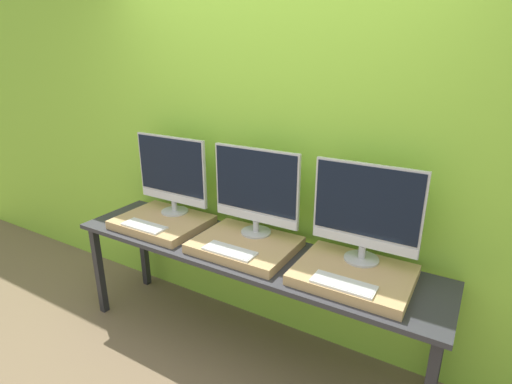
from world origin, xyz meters
name	(u,v)px	position (x,y,z in m)	size (l,w,h in m)	color
ground_plane	(222,373)	(0.00, 0.00, 0.00)	(12.00, 12.00, 0.00)	#756047
wall_back	(273,153)	(0.00, 0.65, 1.30)	(8.00, 0.04, 2.60)	#8CC638
workbench	(245,259)	(0.00, 0.29, 0.68)	(2.47, 0.58, 0.75)	#2D2D33
wooden_riser_left	(162,222)	(-0.70, 0.29, 0.78)	(0.62, 0.49, 0.06)	tan
monitor_left	(172,173)	(-0.70, 0.43, 1.12)	(0.60, 0.20, 0.57)	#B2B2B7
keyboard_left	(144,226)	(-0.70, 0.12, 0.82)	(0.33, 0.13, 0.01)	silver
wooden_riser_center	(245,245)	(0.00, 0.29, 0.78)	(0.62, 0.49, 0.06)	tan
monitor_center	(256,189)	(0.00, 0.43, 1.12)	(0.60, 0.20, 0.57)	#B2B2B7
keyboard_center	(230,251)	(0.00, 0.12, 0.82)	(0.33, 0.13, 0.01)	silver
wooden_riser_right	(353,275)	(0.70, 0.29, 0.78)	(0.62, 0.49, 0.06)	tan
monitor_right	(366,210)	(0.70, 0.43, 1.12)	(0.60, 0.20, 0.57)	#B2B2B7
keyboard_right	(343,284)	(0.70, 0.12, 0.82)	(0.33, 0.13, 0.01)	silver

